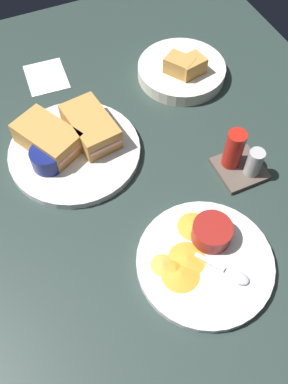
% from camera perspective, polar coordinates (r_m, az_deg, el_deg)
% --- Properties ---
extents(ground_plane, '(1.10, 1.10, 0.03)m').
position_cam_1_polar(ground_plane, '(0.85, -4.86, 3.64)').
color(ground_plane, '#283833').
extents(plate_sandwich_main, '(0.27, 0.27, 0.02)m').
position_cam_1_polar(plate_sandwich_main, '(0.86, -9.50, 5.54)').
color(plate_sandwich_main, silver).
rests_on(plate_sandwich_main, ground_plane).
extents(sandwich_half_near, '(0.14, 0.09, 0.05)m').
position_cam_1_polar(sandwich_half_near, '(0.85, -7.37, 8.95)').
color(sandwich_half_near, '#C68C42').
rests_on(sandwich_half_near, plate_sandwich_main).
extents(sandwich_half_far, '(0.15, 0.13, 0.05)m').
position_cam_1_polar(sandwich_half_far, '(0.85, -13.09, 7.30)').
color(sandwich_half_far, '#C68C42').
rests_on(sandwich_half_far, plate_sandwich_main).
extents(ramekin_dark_sauce, '(0.06, 0.06, 0.04)m').
position_cam_1_polar(ramekin_dark_sauce, '(0.82, -13.17, 4.62)').
color(ramekin_dark_sauce, navy).
rests_on(ramekin_dark_sauce, plate_sandwich_main).
extents(spoon_by_dark_ramekin, '(0.05, 0.10, 0.01)m').
position_cam_1_polar(spoon_by_dark_ramekin, '(0.85, -10.11, 5.86)').
color(spoon_by_dark_ramekin, silver).
rests_on(spoon_by_dark_ramekin, plate_sandwich_main).
extents(plate_chips_companion, '(0.24, 0.24, 0.02)m').
position_cam_1_polar(plate_chips_companion, '(0.73, 8.35, -9.54)').
color(plate_chips_companion, silver).
rests_on(plate_chips_companion, ground_plane).
extents(ramekin_light_gravy, '(0.07, 0.07, 0.04)m').
position_cam_1_polar(ramekin_light_gravy, '(0.72, 9.32, -5.42)').
color(ramekin_light_gravy, maroon).
rests_on(ramekin_light_gravy, plate_chips_companion).
extents(spoon_by_gravy_ramekin, '(0.09, 0.07, 0.01)m').
position_cam_1_polar(spoon_by_gravy_ramekin, '(0.71, 12.07, -10.97)').
color(spoon_by_gravy_ramekin, silver).
rests_on(spoon_by_gravy_ramekin, plate_chips_companion).
extents(plantain_chip_scatter, '(0.15, 0.15, 0.01)m').
position_cam_1_polar(plantain_chip_scatter, '(0.71, 5.39, -8.87)').
color(plantain_chip_scatter, gold).
rests_on(plantain_chip_scatter, plate_chips_companion).
extents(bread_basket_rear, '(0.20, 0.20, 0.07)m').
position_cam_1_polar(bread_basket_rear, '(1.00, 5.23, 16.34)').
color(bread_basket_rear, silver).
rests_on(bread_basket_rear, ground_plane).
extents(condiment_caddy, '(0.09, 0.09, 0.10)m').
position_cam_1_polar(condiment_caddy, '(0.82, 13.08, 4.48)').
color(condiment_caddy, brown).
rests_on(condiment_caddy, ground_plane).
extents(paper_napkin_folded, '(0.12, 0.10, 0.00)m').
position_cam_1_polar(paper_napkin_folded, '(1.03, -13.29, 15.19)').
color(paper_napkin_folded, white).
rests_on(paper_napkin_folded, ground_plane).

